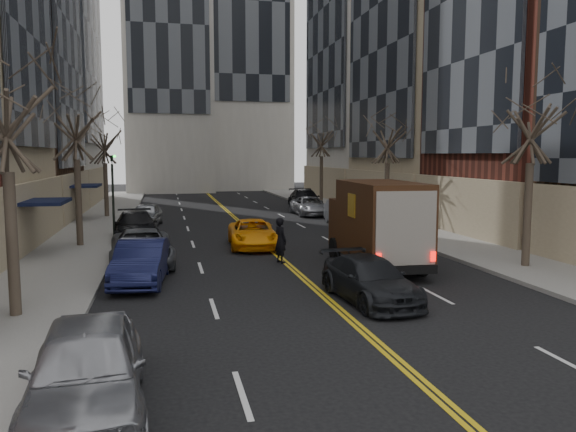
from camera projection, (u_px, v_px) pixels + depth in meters
name	position (u px, v px, depth m)	size (l,w,h in m)	color
ground	(470.00, 425.00, 9.22)	(160.00, 160.00, 0.00)	black
sidewalk_left	(94.00, 228.00, 33.49)	(4.00, 66.00, 0.15)	slate
sidewalk_right	(377.00, 220.00, 37.35)	(4.00, 66.00, 0.15)	slate
streetwall_right	(447.00, 13.00, 42.34)	(12.26, 49.00, 34.00)	#4C301E
tree_lf_near	(4.00, 84.00, 14.42)	(3.20, 3.20, 8.41)	#382D23
tree_lf_mid	(75.00, 108.00, 26.03)	(3.20, 3.20, 8.91)	#382D23
tree_lf_far	(104.00, 131.00, 38.71)	(3.20, 3.20, 8.12)	#382D23
tree_rt_near	(533.00, 101.00, 21.08)	(3.20, 3.20, 8.71)	#382D23
tree_rt_mid	(388.00, 126.00, 34.70)	(3.20, 3.20, 8.32)	#382D23
tree_rt_far	(322.00, 128.00, 49.20)	(3.20, 3.20, 9.11)	#382D23
traffic_signal	(113.00, 186.00, 28.68)	(0.29, 0.26, 4.70)	black
ups_truck	(377.00, 225.00, 21.84)	(2.76, 6.32, 3.41)	black
observer_sedan	(370.00, 280.00, 16.99)	(2.24, 4.69, 1.32)	black
taxi	(253.00, 234.00, 26.91)	(2.19, 4.76, 1.32)	#FF9D0A
pedestrian	(281.00, 240.00, 22.99)	(0.68, 0.45, 1.87)	black
parked_lf_a	(87.00, 369.00, 9.50)	(1.92, 4.77, 1.62)	#97989E
parked_lf_b	(141.00, 262.00, 19.30)	(1.59, 4.55, 1.50)	#12163A
parked_lf_c	(142.00, 248.00, 22.38)	(2.40, 5.20, 1.45)	#4A4D51
parked_lf_d	(136.00, 227.00, 28.81)	(2.12, 5.22, 1.51)	black
parked_lf_e	(146.00, 214.00, 35.03)	(1.70, 4.22, 1.44)	#9FA2A7
parked_rt_a	(344.00, 213.00, 35.12)	(1.72, 4.93, 1.62)	#45474C
parked_rt_b	(310.00, 206.00, 41.26)	(2.22, 4.82, 1.34)	#ACAEB4
parked_rt_c	(305.00, 200.00, 45.50)	(2.26, 5.56, 1.61)	black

